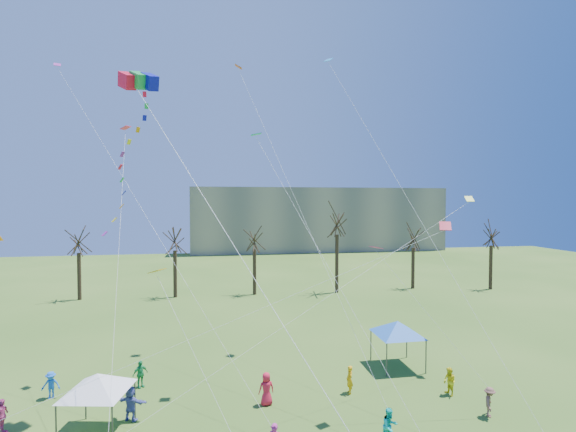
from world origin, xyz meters
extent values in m
cube|color=gray|center=(22.00, 82.00, 7.50)|extent=(60.00, 14.00, 15.00)
cylinder|color=black|center=(-18.27, 37.57, 2.80)|extent=(0.44, 0.44, 5.60)
cylinder|color=black|center=(-7.15, 36.97, 2.86)|extent=(0.44, 0.44, 5.73)
cylinder|color=black|center=(2.55, 36.73, 2.86)|extent=(0.44, 0.44, 5.71)
cylinder|color=black|center=(13.08, 36.04, 3.74)|extent=(0.44, 0.44, 7.47)
cylinder|color=black|center=(23.93, 36.67, 2.74)|extent=(0.44, 0.44, 5.48)
cylinder|color=black|center=(33.91, 34.42, 2.92)|extent=(0.44, 0.44, 5.85)
cube|color=red|center=(-6.89, 10.66, 18.48)|extent=(1.18, 1.38, 1.24)
cube|color=green|center=(-6.29, 10.66, 18.48)|extent=(1.18, 1.38, 1.24)
cube|color=#0D10AA|center=(-5.69, 10.66, 18.48)|extent=(1.18, 1.38, 1.24)
cylinder|color=white|center=(-1.30, 3.20, 9.96)|extent=(0.02, 0.02, 23.48)
cylinder|color=#3F3F44|center=(-9.44, 6.67, 1.08)|extent=(0.08, 0.08, 2.15)
cylinder|color=#3F3F44|center=(-6.82, 6.17, 1.08)|extent=(0.08, 0.08, 2.15)
cylinder|color=#3F3F44|center=(-8.94, 9.28, 1.08)|extent=(0.08, 0.08, 2.15)
cylinder|color=#3F3F44|center=(-6.33, 8.78, 1.08)|extent=(0.08, 0.08, 2.15)
pyramid|color=white|center=(-7.88, 7.72, 2.61)|extent=(4.03, 4.03, 0.92)
cylinder|color=#3F3F44|center=(9.13, 11.47, 1.14)|extent=(0.08, 0.08, 2.28)
cylinder|color=#3F3F44|center=(11.96, 11.46, 1.14)|extent=(0.08, 0.08, 2.28)
cylinder|color=#3F3F44|center=(9.13, 14.29, 1.14)|extent=(0.08, 0.08, 2.28)
cylinder|color=#3F3F44|center=(11.96, 14.29, 1.14)|extent=(0.08, 0.08, 2.28)
pyramid|color=blue|center=(10.55, 12.88, 2.77)|extent=(4.35, 4.35, 0.98)
imported|color=#0ECAB9|center=(6.18, 4.36, 0.89)|extent=(1.00, 0.87, 1.77)
imported|color=brown|center=(12.58, 5.81, 0.80)|extent=(1.09, 1.18, 1.60)
imported|color=#D8488E|center=(-12.63, 8.47, 0.90)|extent=(0.51, 1.08, 1.80)
imported|color=#565FBA|center=(-6.54, 8.75, 0.91)|extent=(1.76, 1.16, 1.81)
imported|color=red|center=(0.79, 9.15, 0.93)|extent=(0.98, 0.72, 1.85)
imported|color=#F7A50D|center=(5.94, 9.66, 0.84)|extent=(0.41, 0.61, 1.67)
imported|color=yellow|center=(11.80, 8.38, 0.83)|extent=(0.72, 0.87, 1.66)
imported|color=blue|center=(-11.74, 12.10, 0.79)|extent=(1.04, 0.62, 1.58)
imported|color=green|center=(-6.77, 12.64, 0.85)|extent=(1.03, 0.95, 1.70)
cube|color=#ED275F|center=(-8.01, 15.25, 16.65)|extent=(0.74, 0.70, 0.21)
cylinder|color=white|center=(-6.98, 8.50, 8.98)|extent=(0.01, 0.01, 20.25)
cube|color=gold|center=(-4.55, 4.90, 8.62)|extent=(0.82, 0.79, 0.23)
cylinder|color=white|center=(-2.52, 2.55, 4.96)|extent=(0.01, 0.01, 9.30)
cube|color=#17AAAD|center=(0.52, 12.17, 15.95)|extent=(0.67, 0.52, 0.17)
cylinder|color=white|center=(3.49, 6.35, 8.62)|extent=(0.01, 0.01, 19.33)
cube|color=#2794E2|center=(7.13, 18.96, 23.36)|extent=(0.92, 0.92, 0.44)
cylinder|color=white|center=(9.45, 9.94, 12.33)|extent=(0.01, 0.01, 28.57)
cube|color=#B4162E|center=(9.51, 5.31, 10.43)|extent=(0.78, 0.82, 0.42)
cylinder|color=white|center=(-1.50, 5.75, 5.87)|extent=(0.01, 0.01, 23.71)
cube|color=#A6CE30|center=(15.42, 12.07, 11.87)|extent=(0.67, 0.73, 0.40)
cylinder|color=white|center=(4.43, 8.01, 6.59)|extent=(0.01, 0.01, 25.55)
cube|color=#B533A7|center=(-13.66, 19.39, 21.91)|extent=(0.64, 0.69, 0.36)
cylinder|color=white|center=(-6.57, 11.64, 11.61)|extent=(0.01, 0.01, 29.15)
cube|color=#E3520B|center=(-0.18, 20.15, 22.76)|extent=(0.60, 0.52, 0.35)
cylinder|color=white|center=(3.00, 12.25, 12.03)|extent=(0.01, 0.01, 27.08)
cube|color=#F12864|center=(6.61, 7.29, 9.17)|extent=(0.77, 0.69, 0.17)
cylinder|color=white|center=(9.60, 6.55, 5.23)|extent=(0.01, 0.01, 9.67)
camera|label=1|loc=(-1.85, -13.36, 11.65)|focal=25.00mm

